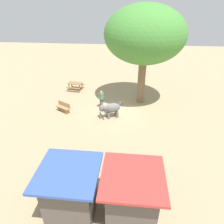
# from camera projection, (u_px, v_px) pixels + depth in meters

# --- Properties ---
(ground_plane) EXTENTS (60.00, 60.00, 0.00)m
(ground_plane) POSITION_uv_depth(u_px,v_px,m) (114.00, 112.00, 17.29)
(ground_plane) COLOR tan
(elephant) EXTENTS (1.76, 1.39, 1.23)m
(elephant) POSITION_uv_depth(u_px,v_px,m) (110.00, 109.00, 16.21)
(elephant) COLOR slate
(elephant) RESTS_ON ground_plane
(person_handler) EXTENTS (0.43, 0.34, 1.62)m
(person_handler) POSITION_uv_depth(u_px,v_px,m) (101.00, 98.00, 17.62)
(person_handler) COLOR #3F3833
(person_handler) RESTS_ON ground_plane
(shade_tree_main) EXTENTS (6.67, 6.12, 8.35)m
(shade_tree_main) POSITION_uv_depth(u_px,v_px,m) (145.00, 35.00, 16.28)
(shade_tree_main) COLOR brown
(shade_tree_main) RESTS_ON ground_plane
(wooden_bench) EXTENTS (1.41, 1.04, 0.88)m
(wooden_bench) POSITION_uv_depth(u_px,v_px,m) (63.00, 107.00, 17.17)
(wooden_bench) COLOR #9E7A51
(wooden_bench) RESTS_ON ground_plane
(picnic_table_near) EXTENTS (1.73, 1.71, 0.78)m
(picnic_table_near) POSITION_uv_depth(u_px,v_px,m) (75.00, 85.00, 21.33)
(picnic_table_near) COLOR olive
(picnic_table_near) RESTS_ON ground_plane
(market_stall_red) EXTENTS (2.50, 2.50, 2.52)m
(market_stall_red) POSITION_uv_depth(u_px,v_px,m) (132.00, 199.00, 8.45)
(market_stall_red) COLOR #59514C
(market_stall_red) RESTS_ON ground_plane
(market_stall_blue) EXTENTS (2.50, 2.50, 2.52)m
(market_stall_blue) POSITION_uv_depth(u_px,v_px,m) (71.00, 194.00, 8.68)
(market_stall_blue) COLOR #59514C
(market_stall_blue) RESTS_ON ground_plane
(feed_bucket) EXTENTS (0.36, 0.36, 0.32)m
(feed_bucket) POSITION_uv_depth(u_px,v_px,m) (120.00, 103.00, 18.48)
(feed_bucket) COLOR gray
(feed_bucket) RESTS_ON ground_plane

